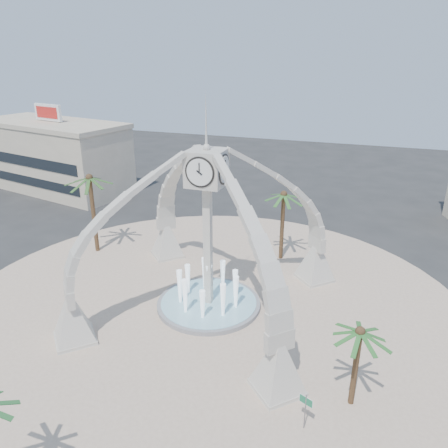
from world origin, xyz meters
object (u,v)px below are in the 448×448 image
(clock_tower, at_px, (208,229))
(palm_north, at_px, (284,195))
(palm_east, at_px, (360,333))
(fountain, at_px, (209,303))
(palm_west, at_px, (89,179))
(street_sign, at_px, (306,405))

(clock_tower, bearing_deg, palm_north, 71.65)
(clock_tower, xyz_separation_m, palm_east, (11.23, -6.71, -1.73))
(clock_tower, relative_size, fountain, 2.24)
(palm_west, height_order, street_sign, palm_west)
(palm_west, bearing_deg, palm_east, -26.15)
(fountain, distance_m, palm_west, 16.85)
(fountain, relative_size, street_sign, 3.59)
(clock_tower, relative_size, street_sign, 8.06)
(palm_north, bearing_deg, clock_tower, -108.35)
(palm_west, bearing_deg, fountain, -22.10)
(palm_west, xyz_separation_m, palm_north, (17.53, 4.46, -1.07))
(clock_tower, bearing_deg, street_sign, -46.02)
(palm_east, bearing_deg, clock_tower, 149.12)
(palm_north, bearing_deg, fountain, -108.35)
(clock_tower, distance_m, palm_west, 15.29)
(palm_west, height_order, palm_north, palm_west)
(clock_tower, height_order, palm_east, clock_tower)
(fountain, distance_m, palm_east, 13.83)
(palm_east, distance_m, palm_north, 18.72)
(palm_north, bearing_deg, street_sign, -73.86)
(palm_west, xyz_separation_m, street_sign, (23.20, -15.12, -5.82))
(palm_east, height_order, palm_north, palm_north)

